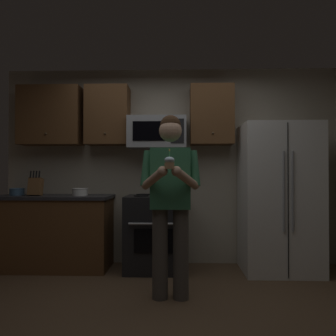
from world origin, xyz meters
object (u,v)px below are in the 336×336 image
at_px(bowl_large_white, 80,192).
at_px(bowl_small_colored, 17,192).
at_px(microwave, 157,133).
at_px(knife_block, 36,186).
at_px(oven_range, 157,233).
at_px(cupcake, 169,163).
at_px(person, 170,195).
at_px(refrigerator, 279,198).

bearing_deg(bowl_large_white, bowl_small_colored, 176.63).
height_order(microwave, bowl_small_colored, microwave).
bearing_deg(knife_block, bowl_small_colored, 164.08).
relative_size(oven_range, cupcake, 5.36).
height_order(bowl_small_colored, cupcake, cupcake).
xyz_separation_m(bowl_small_colored, cupcake, (1.99, -1.39, 0.33)).
bearing_deg(oven_range, person, -79.01).
bearing_deg(cupcake, bowl_large_white, 130.90).
relative_size(knife_block, bowl_large_white, 1.62).
bearing_deg(microwave, bowl_large_white, -172.92).
relative_size(oven_range, knife_block, 2.91).
relative_size(microwave, refrigerator, 0.41).
bearing_deg(refrigerator, person, -143.23).
height_order(knife_block, bowl_small_colored, knife_block).
height_order(knife_block, bowl_large_white, knife_block).
bearing_deg(bowl_small_colored, bowl_large_white, -3.37).
bearing_deg(knife_block, bowl_large_white, 2.99).
xyz_separation_m(bowl_large_white, cupcake, (1.16, -1.34, 0.32)).
xyz_separation_m(oven_range, person, (0.20, -1.01, 0.53)).
distance_m(bowl_small_colored, person, 2.25).
xyz_separation_m(microwave, cupcake, (0.20, -1.46, -0.43)).
relative_size(microwave, bowl_large_white, 3.74).
height_order(oven_range, microwave, microwave).
relative_size(microwave, knife_block, 2.31).
bearing_deg(knife_block, oven_range, 1.11).
xyz_separation_m(microwave, refrigerator, (1.50, -0.16, -0.82)).
relative_size(knife_block, bowl_small_colored, 1.70).
bearing_deg(cupcake, refrigerator, 44.99).
height_order(microwave, cupcake, microwave).
xyz_separation_m(refrigerator, bowl_small_colored, (-3.29, 0.09, 0.07)).
xyz_separation_m(bowl_small_colored, person, (1.99, -1.06, 0.03)).
bearing_deg(refrigerator, bowl_small_colored, 178.48).
xyz_separation_m(knife_block, person, (1.72, -0.98, -0.04)).
distance_m(oven_range, bowl_small_colored, 1.86).
height_order(knife_block, person, person).
height_order(oven_range, person, person).
bearing_deg(bowl_small_colored, refrigerator, -1.52).
xyz_separation_m(oven_range, microwave, (0.00, 0.12, 1.26)).
height_order(bowl_large_white, cupcake, cupcake).
distance_m(microwave, cupcake, 1.54).
bearing_deg(bowl_small_colored, person, -28.11).
height_order(oven_range, knife_block, knife_block).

